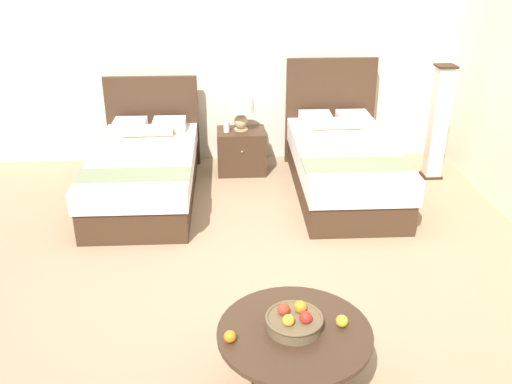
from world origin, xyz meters
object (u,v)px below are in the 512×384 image
(bed_near_corner, at_px, (343,164))
(loose_orange, at_px, (230,337))
(loose_apple, at_px, (342,321))
(nightstand, at_px, (241,151))
(fruit_bowl, at_px, (294,321))
(vase, at_px, (226,126))
(floor_lamp_corner, at_px, (438,123))
(table_lamp, at_px, (241,109))
(bed_near_window, at_px, (145,171))
(coffee_table, at_px, (294,345))

(bed_near_corner, relative_size, loose_orange, 28.32)
(bed_near_corner, xyz_separation_m, loose_apple, (-0.65, -3.09, 0.17))
(loose_orange, bearing_deg, nightstand, 86.86)
(nightstand, height_order, fruit_bowl, fruit_bowl)
(fruit_bowl, bearing_deg, vase, 95.74)
(nightstand, height_order, loose_apple, loose_apple)
(bed_near_corner, bearing_deg, vase, 153.93)
(loose_apple, bearing_deg, nightstand, 97.59)
(fruit_bowl, xyz_separation_m, floor_lamp_corner, (2.16, 3.46, 0.16))
(fruit_bowl, bearing_deg, table_lamp, 92.96)
(loose_apple, xyz_separation_m, loose_orange, (-0.72, -0.11, -0.00))
(bed_near_corner, relative_size, table_lamp, 5.27)
(bed_near_window, relative_size, vase, 15.29)
(bed_near_corner, height_order, loose_orange, bed_near_corner)
(coffee_table, bearing_deg, fruit_bowl, 94.04)
(nightstand, distance_m, fruit_bowl, 3.79)
(vase, bearing_deg, loose_orange, -90.51)
(fruit_bowl, bearing_deg, bed_near_window, 113.13)
(bed_near_corner, bearing_deg, loose_orange, -113.13)
(loose_apple, distance_m, floor_lamp_corner, 3.93)
(coffee_table, xyz_separation_m, floor_lamp_corner, (2.16, 3.49, 0.33))
(vase, height_order, fruit_bowl, vase)
(bed_near_corner, relative_size, loose_apple, 27.29)
(loose_apple, height_order, loose_orange, loose_apple)
(loose_apple, bearing_deg, fruit_bowl, -179.67)
(bed_near_corner, bearing_deg, floor_lamp_corner, 17.09)
(bed_near_window, bearing_deg, table_lamp, 32.49)
(table_lamp, bearing_deg, nightstand, -90.00)
(table_lamp, bearing_deg, vase, -161.50)
(bed_near_corner, bearing_deg, coffee_table, -107.01)
(bed_near_window, distance_m, table_lamp, 1.42)
(floor_lamp_corner, bearing_deg, loose_apple, -118.21)
(bed_near_window, xyz_separation_m, table_lamp, (1.12, 0.71, 0.50))
(bed_near_window, relative_size, table_lamp, 5.28)
(bed_near_window, height_order, coffee_table, bed_near_window)
(coffee_table, bearing_deg, bed_near_corner, 72.99)
(coffee_table, relative_size, floor_lamp_corner, 0.71)
(table_lamp, relative_size, loose_orange, 5.38)
(bed_near_window, height_order, table_lamp, bed_near_window)
(coffee_table, bearing_deg, nightstand, 92.98)
(loose_orange, xyz_separation_m, floor_lamp_corner, (2.57, 3.56, 0.18))
(nightstand, bearing_deg, bed_near_window, -148.24)
(nightstand, relative_size, fruit_bowl, 1.61)
(vase, xyz_separation_m, loose_apple, (0.68, -3.74, -0.10))
(coffee_table, xyz_separation_m, fruit_bowl, (-0.00, 0.03, 0.17))
(coffee_table, distance_m, loose_apple, 0.34)
(floor_lamp_corner, bearing_deg, vase, 173.71)
(bed_near_corner, distance_m, fruit_bowl, 3.24)
(loose_apple, bearing_deg, loose_orange, -171.56)
(coffee_table, xyz_separation_m, loose_apple, (0.31, 0.03, 0.15))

